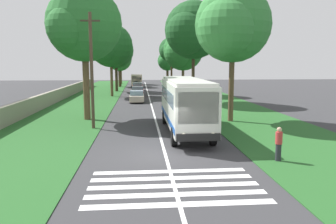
{
  "coord_description": "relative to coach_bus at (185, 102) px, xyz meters",
  "views": [
    {
      "loc": [
        -17.15,
        1.32,
        4.84
      ],
      "look_at": [
        4.98,
        -0.54,
        1.6
      ],
      "focal_mm": 36.11,
      "sensor_mm": 36.0,
      "label": 1
    }
  ],
  "objects": [
    {
      "name": "roadside_tree_left_2",
      "position": [
        55.54,
        7.43,
        4.75
      ],
      "size": [
        5.66,
        4.67,
        9.34
      ],
      "color": "brown",
      "rests_on": "grass_verge_left"
    },
    {
      "name": "centre_line",
      "position": [
        8.99,
        1.8,
        -2.14
      ],
      "size": [
        110.0,
        0.16,
        0.01
      ],
      "primitive_type": "cube",
      "color": "silver",
      "rests_on": "ground"
    },
    {
      "name": "trailing_car_0",
      "position": [
        18.96,
        3.49,
        -1.48
      ],
      "size": [
        4.3,
        1.78,
        1.43
      ],
      "color": "#B7A893",
      "rests_on": "ground"
    },
    {
      "name": "roadside_tree_right_0",
      "position": [
        27.24,
        -3.19,
        4.33
      ],
      "size": [
        7.14,
        5.92,
        9.57
      ],
      "color": "brown",
      "rests_on": "grass_verge_right"
    },
    {
      "name": "trailing_minibus_0",
      "position": [
        45.52,
        3.7,
        -0.6
      ],
      "size": [
        6.0,
        2.14,
        2.53
      ],
      "color": "#BFB299",
      "rests_on": "ground"
    },
    {
      "name": "roadside_tree_left_0",
      "position": [
        35.01,
        7.18,
        4.6
      ],
      "size": [
        6.93,
        5.93,
        9.82
      ],
      "color": "#3D2D1E",
      "rests_on": "grass_verge_left"
    },
    {
      "name": "zebra_crossing",
      "position": [
        -10.38,
        1.8,
        -2.14
      ],
      "size": [
        4.05,
        6.8,
        0.01
      ],
      "color": "silver",
      "rests_on": "ground"
    },
    {
      "name": "ground",
      "position": [
        -6.01,
        1.8,
        -2.15
      ],
      "size": [
        160.0,
        160.0,
        0.0
      ],
      "primitive_type": "plane",
      "color": "#333335"
    },
    {
      "name": "utility_pole",
      "position": [
        1.83,
        6.57,
        2.22
      ],
      "size": [
        0.24,
        1.4,
        8.36
      ],
      "color": "#473828",
      "rests_on": "grass_verge_left"
    },
    {
      "name": "roadside_tree_left_1",
      "position": [
        6.09,
        7.74,
        5.7
      ],
      "size": [
        7.24,
        6.21,
        11.08
      ],
      "color": "brown",
      "rests_on": "grass_verge_left"
    },
    {
      "name": "roadside_tree_right_3",
      "position": [
        44.72,
        -3.14,
        5.13
      ],
      "size": [
        5.91,
        5.01,
        9.88
      ],
      "color": "#3D2D1E",
      "rests_on": "grass_verge_right"
    },
    {
      "name": "roadside_tree_right_2",
      "position": [
        17.57,
        -3.13,
        6.33
      ],
      "size": [
        8.69,
        6.9,
        12.1
      ],
      "color": "#3D2D1E",
      "rests_on": "grass_verge_right"
    },
    {
      "name": "pedestrian",
      "position": [
        -7.48,
        -3.67,
        -1.24
      ],
      "size": [
        0.34,
        0.34,
        1.69
      ],
      "color": "#26262D",
      "rests_on": "grass_verge_right"
    },
    {
      "name": "roadside_tree_right_1",
      "position": [
        54.61,
        -3.15,
        3.02
      ],
      "size": [
        5.25,
        4.48,
        7.5
      ],
      "color": "#3D2D1E",
      "rests_on": "grass_verge_right"
    },
    {
      "name": "trailing_car_1",
      "position": [
        26.31,
        3.44,
        -1.48
      ],
      "size": [
        4.3,
        1.78,
        1.43
      ],
      "color": "#B21E1E",
      "rests_on": "ground"
    },
    {
      "name": "grass_verge_left",
      "position": [
        8.99,
        10.0,
        -2.13
      ],
      "size": [
        120.0,
        8.0,
        0.04
      ],
      "primitive_type": "cube",
      "color": "#235623",
      "rests_on": "ground"
    },
    {
      "name": "roadside_tree_left_3",
      "position": [
        46.55,
        7.22,
        3.37
      ],
      "size": [
        5.91,
        4.96,
        8.11
      ],
      "color": "#4C3826",
      "rests_on": "grass_verge_left"
    },
    {
      "name": "roadside_tree_left_4",
      "position": [
        26.36,
        7.3,
        4.96
      ],
      "size": [
        7.64,
        6.19,
        10.35
      ],
      "color": "brown",
      "rests_on": "grass_verge_left"
    },
    {
      "name": "coach_bus",
      "position": [
        0.0,
        0.0,
        0.0
      ],
      "size": [
        11.16,
        2.62,
        3.73
      ],
      "color": "silver",
      "rests_on": "ground"
    },
    {
      "name": "roadside_tree_right_4",
      "position": [
        3.92,
        -4.17,
        5.59
      ],
      "size": [
        7.3,
        6.18,
        10.93
      ],
      "color": "brown",
      "rests_on": "grass_verge_right"
    },
    {
      "name": "trailing_car_2",
      "position": [
        36.1,
        3.49,
        -1.48
      ],
      "size": [
        4.3,
        1.78,
        1.43
      ],
      "color": "#B21E1E",
      "rests_on": "ground"
    },
    {
      "name": "roadside_wall",
      "position": [
        13.99,
        13.4,
        -1.34
      ],
      "size": [
        70.0,
        0.4,
        1.53
      ],
      "primitive_type": "cube",
      "color": "gray",
      "rests_on": "grass_verge_left"
    },
    {
      "name": "grass_verge_right",
      "position": [
        8.99,
        -6.4,
        -2.13
      ],
      "size": [
        120.0,
        8.0,
        0.04
      ],
      "primitive_type": "cube",
      "color": "#235623",
      "rests_on": "ground"
    }
  ]
}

